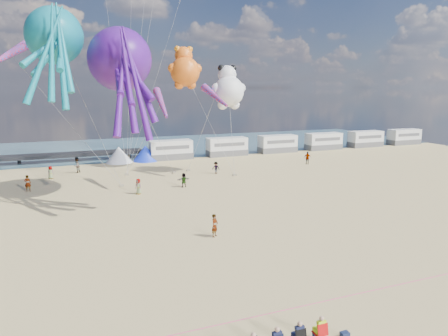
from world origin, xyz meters
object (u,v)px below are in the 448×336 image
Objects in this scene: kite_octopus_teal at (54,36)px; beachgoer_6 at (138,186)px; standing_person at (215,225)px; beachgoer_3 at (308,158)px; tent_white at (119,155)px; sandbag_e at (127,175)px; cooler_navy at (345,335)px; windsock_left at (10,54)px; tent_blue at (146,153)px; beachgoer_0 at (51,173)px; sandbag_c at (235,175)px; kite_panda at (229,91)px; kite_teddy_orange at (185,72)px; motorhome_3 at (323,141)px; sandbag_d at (188,170)px; beachgoer_4 at (184,180)px; sandbag_a at (121,186)px; motorhome_0 at (171,150)px; kite_octopus_purple at (119,59)px; beachgoer_5 at (28,183)px; motorhome_4 at (365,139)px; motorhome_5 at (404,137)px; motorhome_1 at (227,147)px; beachgoer_2 at (216,168)px; windsock_mid at (215,96)px; motorhome_2 at (277,144)px; sandbag_b at (174,172)px.

beachgoer_6 is at bearing -0.07° from kite_octopus_teal.
beachgoer_3 reaches higher than standing_person.
tent_white is 9.73m from sandbag_e.
windsock_left is at bearing 114.36° from cooler_navy.
cooler_navy is 0.23× the size of beachgoer_6.
beachgoer_0 is at bearing -147.80° from tent_blue.
standing_person is at bearing -116.53° from sandbag_c.
kite_teddy_orange is at bearing 113.86° from kite_panda.
kite_octopus_teal is at bearing -159.31° from motorhome_3.
sandbag_d and sandbag_e have the same top height.
beachgoer_4 is at bearing -164.31° from kite_panda.
sandbag_a is 18.27m from windsock_left.
motorhome_3 is at bearing 0.00° from motorhome_0.
beachgoer_4 is 14.63m from kite_octopus_purple.
beachgoer_5 is at bearing -163.62° from motorhome_3.
motorhome_4 is 1.00× the size of motorhome_5.
motorhome_4 is 50.05m from sandbag_a.
motorhome_1 is 14.45m from beachgoer_2.
standing_person is 0.34× the size of windsock_mid.
kite_octopus_purple is (-4.66, 14.98, 12.98)m from standing_person.
motorhome_2 is at bearing -136.56° from beachgoer_0.
tent_blue is 19.97m from beachgoer_6.
motorhome_5 reaches higher than sandbag_d.
beachgoer_6 is at bearing -10.26° from windsock_left.
windsock_left is at bearing -143.50° from beachgoer_2.
windsock_left is (-17.84, -1.23, 14.54)m from sandbag_b.
windsock_mid is at bearing -80.86° from motorhome_0.
beachgoer_6 reaches higher than sandbag_c.
beachgoer_4 is at bearing -99.12° from motorhome_0.
kite_teddy_orange is (-18.72, -8.12, 11.71)m from motorhome_2.
sandbag_a is at bearing 168.74° from windsock_mid.
beachgoer_6 is at bearing -112.87° from motorhome_0.
kite_octopus_teal reaches higher than motorhome_0.
standing_person is 15.91m from beachgoer_4.
beachgoer_3 is at bearing -2.44° from sandbag_b.
motorhome_0 reaches higher than standing_person.
beachgoer_6 is (-17.73, -19.51, -0.66)m from motorhome_1.
motorhome_1 is at bearing 44.82° from windsock_left.
tent_blue is 8.00× the size of sandbag_a.
beachgoer_5 is at bearing -167.92° from sandbag_d.
kite_octopus_teal is at bearing -162.75° from motorhome_4.
sandbag_c is (21.95, -6.59, -0.69)m from beachgoer_0.
beachgoer_4 is 0.89× the size of beachgoer_5.
kite_octopus_teal reaches higher than motorhome_3.
motorhome_1 is 0.51× the size of kite_octopus_purple.
sandbag_a is at bearing 164.96° from beachgoer_6.
sandbag_e is 15.19m from windsock_mid.
motorhome_0 is 17.37× the size of cooler_navy.
windsock_mid is at bearing -40.31° from sandbag_b.
motorhome_4 is 9.50m from motorhome_5.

